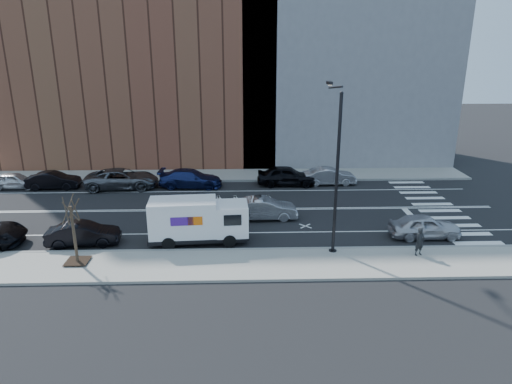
{
  "coord_description": "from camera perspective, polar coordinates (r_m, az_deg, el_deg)",
  "views": [
    {
      "loc": [
        1.94,
        -30.84,
        11.33
      ],
      "look_at": [
        2.85,
        -0.28,
        1.4
      ],
      "focal_mm": 32.0,
      "sensor_mm": 36.0,
      "label": 1
    }
  ],
  "objects": [
    {
      "name": "curb_far",
      "position": [
        39.53,
        -4.46,
        1.41
      ],
      "size": [
        44.0,
        0.25,
        0.17
      ],
      "primitive_type": "cube",
      "color": "gray",
      "rests_on": "ground"
    },
    {
      "name": "road_markings",
      "position": [
        32.91,
        -4.99,
        -2.21
      ],
      "size": [
        40.0,
        8.6,
        0.01
      ],
      "primitive_type": null,
      "color": "white",
      "rests_on": "ground"
    },
    {
      "name": "far_parked_e",
      "position": [
        38.33,
        3.83,
        2.06
      ],
      "size": [
        4.96,
        2.13,
        1.67
      ],
      "primitive_type": "imported",
      "rotation": [
        0.0,
        0.0,
        1.54
      ],
      "color": "black",
      "rests_on": "ground"
    },
    {
      "name": "streetlight",
      "position": [
        25.25,
        9.92,
        3.39
      ],
      "size": [
        0.44,
        4.02,
        9.34
      ],
      "color": "black",
      "rests_on": "ground"
    },
    {
      "name": "crosswalk",
      "position": [
        35.74,
        21.57,
        -1.79
      ],
      "size": [
        3.0,
        14.0,
        0.01
      ],
      "primitive_type": null,
      "color": "white",
      "rests_on": "ground"
    },
    {
      "name": "ground",
      "position": [
        32.91,
        -4.99,
        -2.21
      ],
      "size": [
        120.0,
        120.0,
        0.0
      ],
      "primitive_type": "plane",
      "color": "black",
      "rests_on": "ground"
    },
    {
      "name": "bldg_concrete",
      "position": [
        47.55,
        11.16,
        19.69
      ],
      "size": [
        20.0,
        10.0,
        26.0
      ],
      "primitive_type": "cube",
      "color": "slate",
      "rests_on": "ground"
    },
    {
      "name": "pedestrian",
      "position": [
        26.86,
        19.8,
        -5.87
      ],
      "size": [
        0.69,
        0.58,
        1.6
      ],
      "primitive_type": "imported",
      "rotation": [
        0.0,
        0.0,
        0.41
      ],
      "color": "black",
      "rests_on": "sidewalk_near"
    },
    {
      "name": "sidewalk_far",
      "position": [
        41.26,
        -4.35,
        2.11
      ],
      "size": [
        44.0,
        3.6,
        0.15
      ],
      "primitive_type": "cube",
      "color": "gray",
      "rests_on": "ground"
    },
    {
      "name": "far_parked_b",
      "position": [
        40.91,
        -23.97,
        1.34
      ],
      "size": [
        4.28,
        1.64,
        1.39
      ],
      "primitive_type": "imported",
      "rotation": [
        0.0,
        0.0,
        1.61
      ],
      "color": "black",
      "rests_on": "ground"
    },
    {
      "name": "bldg_brick",
      "position": [
        47.5,
        -14.44,
        17.06
      ],
      "size": [
        26.0,
        10.0,
        22.0
      ],
      "primitive_type": "cube",
      "color": "brown",
      "rests_on": "ground"
    },
    {
      "name": "far_parked_f",
      "position": [
        39.0,
        9.18,
        1.97
      ],
      "size": [
        4.43,
        1.74,
        1.44
      ],
      "primitive_type": "imported",
      "rotation": [
        0.0,
        0.0,
        1.62
      ],
      "color": "#A4A4A8",
      "rests_on": "ground"
    },
    {
      "name": "far_parked_c",
      "position": [
        39.02,
        -16.41,
        1.6
      ],
      "size": [
        6.02,
        3.13,
        1.62
      ],
      "primitive_type": "imported",
      "rotation": [
        0.0,
        0.0,
        1.65
      ],
      "color": "#56585E",
      "rests_on": "ground"
    },
    {
      "name": "far_parked_d",
      "position": [
        38.13,
        -8.18,
        1.69
      ],
      "size": [
        5.29,
        2.42,
        1.5
      ],
      "primitive_type": "imported",
      "rotation": [
        0.0,
        0.0,
        1.51
      ],
      "color": "navy",
      "rests_on": "ground"
    },
    {
      "name": "fedex_van",
      "position": [
        27.26,
        -7.3,
        -3.5
      ],
      "size": [
        6.01,
        2.42,
        2.69
      ],
      "rotation": [
        0.0,
        0.0,
        0.07
      ],
      "color": "black",
      "rests_on": "ground"
    },
    {
      "name": "curb_near",
      "position": [
        26.43,
        -5.8,
        -7.28
      ],
      "size": [
        44.0,
        0.25,
        0.17
      ],
      "primitive_type": "cube",
      "color": "gray",
      "rests_on": "ground"
    },
    {
      "name": "near_parked_front",
      "position": [
        29.79,
        20.33,
        -4.03
      ],
      "size": [
        4.31,
        1.8,
        1.46
      ],
      "primitive_type": "imported",
      "rotation": [
        0.0,
        0.0,
        1.59
      ],
      "color": "silver",
      "rests_on": "ground"
    },
    {
      "name": "driving_sedan",
      "position": [
        30.86,
        1.0,
        -2.08
      ],
      "size": [
        4.53,
        1.74,
        1.47
      ],
      "primitive_type": "imported",
      "rotation": [
        0.0,
        0.0,
        1.61
      ],
      "color": "#9E9EA2",
      "rests_on": "ground"
    },
    {
      "name": "street_tree",
      "position": [
        26.1,
        -21.71,
        -5.6
      ],
      "size": [
        1.2,
        1.2,
        3.75
      ],
      "color": "black",
      "rests_on": "ground"
    },
    {
      "name": "near_parked_rear_a",
      "position": [
        28.82,
        -20.78,
        -4.92
      ],
      "size": [
        4.3,
        1.87,
        1.37
      ],
      "primitive_type": "imported",
      "rotation": [
        0.0,
        0.0,
        1.67
      ],
      "color": "black",
      "rests_on": "ground"
    },
    {
      "name": "sidewalk_near",
      "position": [
        24.83,
        -6.08,
        -9.07
      ],
      "size": [
        44.0,
        3.6,
        0.15
      ],
      "primitive_type": "cube",
      "color": "gray",
      "rests_on": "ground"
    },
    {
      "name": "far_parked_a",
      "position": [
        42.34,
        -27.92,
        1.26
      ],
      "size": [
        3.92,
        1.62,
        1.33
      ],
      "primitive_type": "imported",
      "rotation": [
        0.0,
        0.0,
        1.58
      ],
      "color": "silver",
      "rests_on": "ground"
    }
  ]
}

